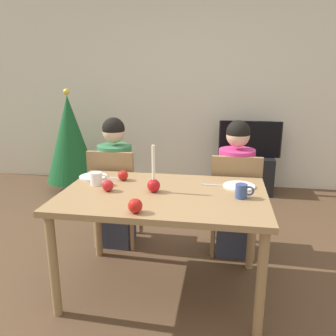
{
  "coord_description": "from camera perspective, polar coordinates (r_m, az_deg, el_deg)",
  "views": [
    {
      "loc": [
        0.39,
        -2.19,
        1.55
      ],
      "look_at": [
        0.0,
        0.2,
        0.87
      ],
      "focal_mm": 36.96,
      "sensor_mm": 36.0,
      "label": 1
    }
  ],
  "objects": [
    {
      "name": "tv",
      "position": [
        4.58,
        13.35,
        4.66
      ],
      "size": [
        0.79,
        0.05,
        0.46
      ],
      "color": "black",
      "rests_on": "tv_stand"
    },
    {
      "name": "person_left_child",
      "position": [
        3.14,
        -8.6,
        -2.72
      ],
      "size": [
        0.3,
        0.3,
        1.17
      ],
      "color": "#33384C",
      "rests_on": "ground"
    },
    {
      "name": "dining_table",
      "position": [
        2.39,
        -0.78,
        -5.97
      ],
      "size": [
        1.4,
        0.9,
        0.75
      ],
      "color": "#99754C",
      "rests_on": "ground"
    },
    {
      "name": "fork_right",
      "position": [
        2.52,
        7.59,
        -2.83
      ],
      "size": [
        0.18,
        0.02,
        0.01
      ],
      "primitive_type": "cube",
      "rotation": [
        0.0,
        0.0,
        -0.02
      ],
      "color": "silver",
      "rests_on": "dining_table"
    },
    {
      "name": "mug_left",
      "position": [
        2.56,
        -11.7,
        -1.73
      ],
      "size": [
        0.13,
        0.08,
        0.09
      ],
      "color": "white",
      "rests_on": "dining_table"
    },
    {
      "name": "ground_plane",
      "position": [
        2.71,
        -0.72,
        -19.21
      ],
      "size": [
        7.68,
        7.68,
        0.0
      ],
      "primitive_type": "plane",
      "color": "brown"
    },
    {
      "name": "plate_left",
      "position": [
        2.76,
        -12.22,
        -1.39
      ],
      "size": [
        0.22,
        0.22,
        0.01
      ],
      "primitive_type": "cylinder",
      "color": "silver",
      "rests_on": "dining_table"
    },
    {
      "name": "apple_by_right_mug",
      "position": [
        2.42,
        -9.9,
        -2.87
      ],
      "size": [
        0.08,
        0.08,
        0.08
      ],
      "primitive_type": "sphere",
      "color": "red",
      "rests_on": "dining_table"
    },
    {
      "name": "chair_left",
      "position": [
        3.13,
        -8.73,
        -3.91
      ],
      "size": [
        0.4,
        0.4,
        0.9
      ],
      "color": "#99754C",
      "rests_on": "ground"
    },
    {
      "name": "mug_right",
      "position": [
        2.3,
        12.09,
        -3.75
      ],
      "size": [
        0.12,
        0.08,
        0.09
      ],
      "color": "#33477F",
      "rests_on": "dining_table"
    },
    {
      "name": "tv_stand",
      "position": [
        4.69,
        12.99,
        -0.98
      ],
      "size": [
        0.64,
        0.4,
        0.48
      ],
      "primitive_type": "cube",
      "color": "black",
      "rests_on": "ground"
    },
    {
      "name": "apple_near_candle",
      "position": [
        2.03,
        -5.43,
        -6.22
      ],
      "size": [
        0.09,
        0.09,
        0.09
      ],
      "primitive_type": "sphere",
      "color": "red",
      "rests_on": "dining_table"
    },
    {
      "name": "fork_left",
      "position": [
        2.7,
        -8.97,
        -1.66
      ],
      "size": [
        0.18,
        0.04,
        0.01
      ],
      "primitive_type": "cube",
      "rotation": [
        0.0,
        0.0,
        -0.17
      ],
      "color": "silver",
      "rests_on": "dining_table"
    },
    {
      "name": "plate_right",
      "position": [
        2.53,
        11.64,
        -2.92
      ],
      "size": [
        0.23,
        0.23,
        0.01
      ],
      "primitive_type": "cylinder",
      "color": "white",
      "rests_on": "dining_table"
    },
    {
      "name": "person_right_child",
      "position": [
        3.0,
        11.0,
        -3.73
      ],
      "size": [
        0.3,
        0.3,
        1.17
      ],
      "color": "#33384C",
      "rests_on": "ground"
    },
    {
      "name": "chair_right",
      "position": [
        2.98,
        10.95,
        -4.97
      ],
      "size": [
        0.4,
        0.4,
        0.9
      ],
      "color": "#99754C",
      "rests_on": "ground"
    },
    {
      "name": "candle_centerpiece",
      "position": [
        2.36,
        -2.39,
        -2.41
      ],
      "size": [
        0.09,
        0.09,
        0.33
      ],
      "color": "red",
      "rests_on": "dining_table"
    },
    {
      "name": "apple_by_left_plate",
      "position": [
        2.64,
        -7.44,
        -1.2
      ],
      "size": [
        0.08,
        0.08,
        0.08
      ],
      "primitive_type": "sphere",
      "color": "#B51C16",
      "rests_on": "dining_table"
    },
    {
      "name": "christmas_tree",
      "position": [
        4.7,
        -15.85,
        4.65
      ],
      "size": [
        0.66,
        0.66,
        1.34
      ],
      "color": "brown",
      "rests_on": "ground"
    },
    {
      "name": "back_wall",
      "position": [
        4.81,
        4.74,
        12.62
      ],
      "size": [
        6.4,
        0.1,
        2.6
      ],
      "primitive_type": "cube",
      "color": "beige",
      "rests_on": "ground"
    }
  ]
}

